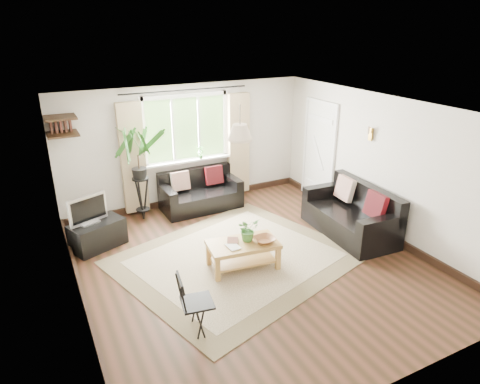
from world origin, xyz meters
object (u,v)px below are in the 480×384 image
sofa_back (201,191)px  coffee_table (243,255)px  sofa_right (350,212)px  palm_stand (140,175)px  tv_stand (98,234)px  folding_chair (197,303)px

sofa_back → coffee_table: sofa_back is taller
sofa_back → sofa_right: 2.91m
sofa_right → palm_stand: bearing=-122.8°
sofa_right → palm_stand: 3.83m
sofa_right → tv_stand: (-4.02, 1.51, -0.19)m
sofa_right → sofa_back: bearing=-135.8°
coffee_table → tv_stand: 2.48m
sofa_back → palm_stand: bearing=177.1°
sofa_right → tv_stand: 4.30m
sofa_back → sofa_right: bearing=-50.2°
sofa_right → coffee_table: (-2.18, -0.15, -0.20)m
folding_chair → sofa_back: bearing=-13.5°
sofa_back → palm_stand: 1.28m
sofa_right → folding_chair: (-3.32, -1.17, -0.02)m
sofa_back → coffee_table: bearing=-97.8°
sofa_back → sofa_right: size_ratio=0.88×
palm_stand → sofa_back: bearing=-1.9°
folding_chair → sofa_right: bearing=-61.2°
tv_stand → folding_chair: bearing=-97.4°
sofa_right → tv_stand: size_ratio=2.09×
sofa_back → sofa_right: (1.90, -2.20, 0.05)m
folding_chair → palm_stand: bearing=5.1°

